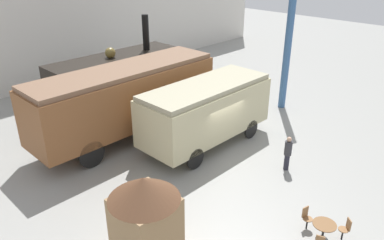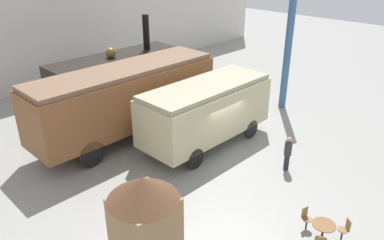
{
  "view_description": "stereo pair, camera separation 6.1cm",
  "coord_description": "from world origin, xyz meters",
  "px_view_note": "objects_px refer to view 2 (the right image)",
  "views": [
    {
      "loc": [
        -12.94,
        -10.76,
        9.43
      ],
      "look_at": [
        -0.89,
        1.0,
        1.6
      ],
      "focal_mm": 35.0,
      "sensor_mm": 36.0,
      "label": 1
    },
    {
      "loc": [
        -12.89,
        -10.81,
        9.43
      ],
      "look_at": [
        -0.89,
        1.0,
        1.6
      ],
      "focal_mm": 35.0,
      "sensor_mm": 36.0,
      "label": 2
    }
  ],
  "objects_px": {
    "passenger_coach_vintage": "(206,109)",
    "visitor_person": "(288,152)",
    "passenger_coach_wooden": "(126,96)",
    "steam_locomotive": "(119,76)",
    "ticket_kiosk": "(144,212)",
    "cafe_table_near": "(323,228)"
  },
  "relations": [
    {
      "from": "visitor_person",
      "to": "steam_locomotive",
      "type": "bearing_deg",
      "value": 94.54
    },
    {
      "from": "passenger_coach_vintage",
      "to": "cafe_table_near",
      "type": "bearing_deg",
      "value": -107.27
    },
    {
      "from": "passenger_coach_vintage",
      "to": "passenger_coach_wooden",
      "type": "bearing_deg",
      "value": 123.05
    },
    {
      "from": "passenger_coach_vintage",
      "to": "steam_locomotive",
      "type": "bearing_deg",
      "value": 91.53
    },
    {
      "from": "steam_locomotive",
      "to": "passenger_coach_wooden",
      "type": "distance_m",
      "value": 4.24
    },
    {
      "from": "passenger_coach_wooden",
      "to": "steam_locomotive",
      "type": "bearing_deg",
      "value": 60.03
    },
    {
      "from": "steam_locomotive",
      "to": "visitor_person",
      "type": "bearing_deg",
      "value": -85.46
    },
    {
      "from": "passenger_coach_wooden",
      "to": "ticket_kiosk",
      "type": "height_order",
      "value": "passenger_coach_wooden"
    },
    {
      "from": "passenger_coach_wooden",
      "to": "passenger_coach_vintage",
      "type": "distance_m",
      "value": 4.25
    },
    {
      "from": "steam_locomotive",
      "to": "ticket_kiosk",
      "type": "xyz_separation_m",
      "value": [
        -6.91,
        -11.06,
        -0.39
      ]
    },
    {
      "from": "passenger_coach_wooden",
      "to": "ticket_kiosk",
      "type": "xyz_separation_m",
      "value": [
        -4.8,
        -7.39,
        -0.67
      ]
    },
    {
      "from": "steam_locomotive",
      "to": "ticket_kiosk",
      "type": "height_order",
      "value": "steam_locomotive"
    },
    {
      "from": "passenger_coach_vintage",
      "to": "visitor_person",
      "type": "distance_m",
      "value": 4.59
    },
    {
      "from": "cafe_table_near",
      "to": "visitor_person",
      "type": "bearing_deg",
      "value": 47.06
    },
    {
      "from": "passenger_coach_wooden",
      "to": "visitor_person",
      "type": "bearing_deg",
      "value": -69.11
    },
    {
      "from": "steam_locomotive",
      "to": "ticket_kiosk",
      "type": "relative_size",
      "value": 2.85
    },
    {
      "from": "visitor_person",
      "to": "passenger_coach_vintage",
      "type": "bearing_deg",
      "value": 99.4
    },
    {
      "from": "steam_locomotive",
      "to": "cafe_table_near",
      "type": "bearing_deg",
      "value": -98.47
    },
    {
      "from": "cafe_table_near",
      "to": "ticket_kiosk",
      "type": "bearing_deg",
      "value": 139.72
    },
    {
      "from": "passenger_coach_vintage",
      "to": "cafe_table_near",
      "type": "relative_size",
      "value": 8.78
    },
    {
      "from": "passenger_coach_vintage",
      "to": "visitor_person",
      "type": "relative_size",
      "value": 4.27
    },
    {
      "from": "steam_locomotive",
      "to": "cafe_table_near",
      "type": "distance_m",
      "value": 15.26
    }
  ]
}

